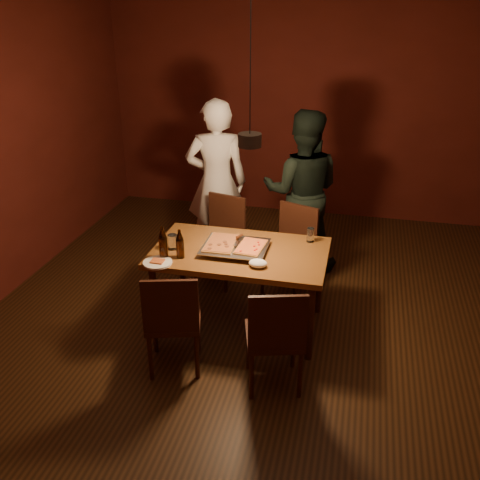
% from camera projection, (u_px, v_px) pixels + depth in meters
% --- Properties ---
extents(room_shell, '(6.00, 6.00, 6.00)m').
position_uv_depth(room_shell, '(249.00, 184.00, 4.22)').
color(room_shell, '#3B2210').
rests_on(room_shell, ground).
extents(dining_table, '(1.50, 0.90, 0.75)m').
position_uv_depth(dining_table, '(240.00, 258.00, 4.64)').
color(dining_table, brown).
rests_on(dining_table, floor).
extents(chair_far_left, '(0.51, 0.51, 0.49)m').
position_uv_depth(chair_far_left, '(222.00, 231.00, 5.51)').
color(chair_far_left, '#38190F').
rests_on(chair_far_left, floor).
extents(chair_far_right, '(0.54, 0.54, 0.49)m').
position_uv_depth(chair_far_right, '(293.00, 242.00, 5.27)').
color(chair_far_right, '#38190F').
rests_on(chair_far_right, floor).
extents(chair_near_left, '(0.52, 0.52, 0.49)m').
position_uv_depth(chair_near_left, '(172.00, 314.00, 4.09)').
color(chair_near_left, '#38190F').
rests_on(chair_near_left, floor).
extents(chair_near_right, '(0.52, 0.52, 0.49)m').
position_uv_depth(chair_near_right, '(276.00, 331.00, 3.89)').
color(chair_near_right, '#38190F').
rests_on(chair_near_right, floor).
extents(pizza_tray, '(0.56, 0.46, 0.05)m').
position_uv_depth(pizza_tray, '(235.00, 248.00, 4.59)').
color(pizza_tray, silver).
rests_on(pizza_tray, dining_table).
extents(pizza_meat, '(0.26, 0.40, 0.02)m').
position_uv_depth(pizza_meat, '(221.00, 243.00, 4.61)').
color(pizza_meat, maroon).
rests_on(pizza_meat, pizza_tray).
extents(pizza_cheese, '(0.24, 0.36, 0.02)m').
position_uv_depth(pizza_cheese, '(251.00, 247.00, 4.55)').
color(pizza_cheese, gold).
rests_on(pizza_cheese, pizza_tray).
extents(spatula, '(0.13, 0.25, 0.04)m').
position_uv_depth(spatula, '(234.00, 243.00, 4.60)').
color(spatula, silver).
rests_on(spatula, pizza_tray).
extents(beer_bottle_a, '(0.07, 0.07, 0.28)m').
position_uv_depth(beer_bottle_a, '(163.00, 243.00, 4.43)').
color(beer_bottle_a, black).
rests_on(beer_bottle_a, dining_table).
extents(beer_bottle_b, '(0.07, 0.07, 0.25)m').
position_uv_depth(beer_bottle_b, '(180.00, 244.00, 4.44)').
color(beer_bottle_b, black).
rests_on(beer_bottle_b, dining_table).
extents(water_glass_left, '(0.08, 0.08, 0.13)m').
position_uv_depth(water_glass_left, '(173.00, 242.00, 4.61)').
color(water_glass_left, silver).
rests_on(water_glass_left, dining_table).
extents(water_glass_right, '(0.06, 0.06, 0.13)m').
position_uv_depth(water_glass_right, '(310.00, 235.00, 4.74)').
color(water_glass_right, silver).
rests_on(water_glass_right, dining_table).
extents(plate_slice, '(0.24, 0.24, 0.03)m').
position_uv_depth(plate_slice, '(158.00, 262.00, 4.39)').
color(plate_slice, white).
rests_on(plate_slice, dining_table).
extents(napkin, '(0.15, 0.12, 0.06)m').
position_uv_depth(napkin, '(258.00, 263.00, 4.32)').
color(napkin, white).
rests_on(napkin, dining_table).
extents(diner_white, '(0.75, 0.60, 1.80)m').
position_uv_depth(diner_white, '(217.00, 182.00, 5.77)').
color(diner_white, white).
rests_on(diner_white, floor).
extents(diner_dark, '(0.88, 0.71, 1.73)m').
position_uv_depth(diner_dark, '(302.00, 191.00, 5.63)').
color(diner_dark, black).
rests_on(diner_dark, floor).
extents(pendant_lamp, '(0.18, 0.18, 1.10)m').
position_uv_depth(pendant_lamp, '(250.00, 139.00, 4.07)').
color(pendant_lamp, black).
rests_on(pendant_lamp, ceiling).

